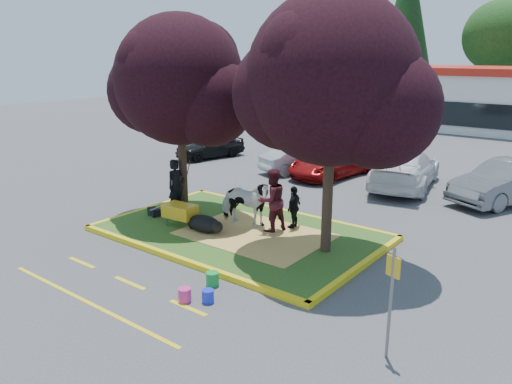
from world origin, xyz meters
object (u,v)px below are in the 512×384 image
Objects in this scene: bucket_green at (212,279)px; wheelbarrow at (180,211)px; sign_post at (391,293)px; car_silver at (298,159)px; bucket_pink at (185,295)px; bucket_blue at (208,296)px; cow at (245,203)px; calf at (204,224)px; car_black at (210,146)px; handler at (176,187)px.

wheelbarrow is at bearing 146.65° from bucket_green.
car_silver is (-9.39, 11.43, -0.69)m from sign_post.
sign_post is (7.91, -2.43, 0.67)m from wheelbarrow.
bucket_pink is at bearing 133.73° from car_silver.
car_silver is at bearing 114.23° from bucket_blue.
car_silver is at bearing 8.70° from cow.
car_black reaches higher than calf.
car_silver is at bearing 113.46° from bucket_green.
bucket_green is at bearing 92.74° from bucket_pink.
calf is 0.54× the size of sign_post.
car_silver is at bearing 94.56° from wheelbarrow.
car_silver reaches higher than bucket_blue.
wheelbarrow is 6.29× the size of bucket_blue.
calf reaches higher than bucket_blue.
bucket_pink is at bearing -47.80° from wheelbarrow.
bucket_green is 15.22m from car_black.
sign_post is 18.72m from car_black.
calf is 3.46× the size of bucket_green.
handler reaches higher than car_black.
bucket_blue is at bearing -54.42° from bucket_green.
cow is 5.58× the size of bucket_pink.
bucket_green is at bearing -118.11° from handler.
bucket_blue is (0.44, 0.29, -0.01)m from bucket_pink.
car_silver is (-5.36, 11.90, 0.46)m from bucket_blue.
cow is 4.90m from bucket_pink.
cow reaches higher than calf.
wheelbarrow is (1.06, -0.87, -0.44)m from handler.
car_black reaches higher than bucket_green.
sign_post reaches higher than cow.
car_silver is at bearing 100.60° from calf.
bucket_pink is 0.08× the size of car_black.
calf reaches higher than bucket_green.
calf is 4.21m from bucket_blue.
handler reaches higher than calf.
handler reaches higher than bucket_blue.
cow is 11.46m from car_black.
calf reaches higher than bucket_pink.
car_silver is at bearing 111.96° from bucket_pink.
cow is 0.83× the size of sign_post.
car_silver is at bearing 9.68° from handler.
car_black is at bearing 130.68° from bucket_pink.
handler is at bearing 137.86° from bucket_pink.
car_black is (-5.91, 8.04, -0.43)m from handler.
handler is at bearing 142.59° from bucket_blue.
cow reaches higher than car_black.
sign_post reaches higher than bucket_green.
bucket_blue is at bearing -154.31° from sign_post.
sign_post reaches higher than handler.
bucket_pink is (0.05, -0.97, -0.01)m from bucket_green.
wheelbarrow is 0.50× the size of car_black.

